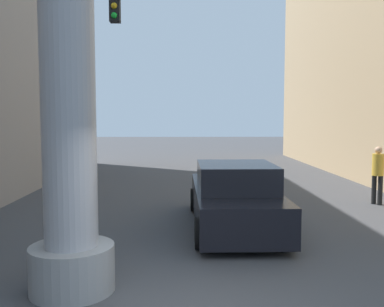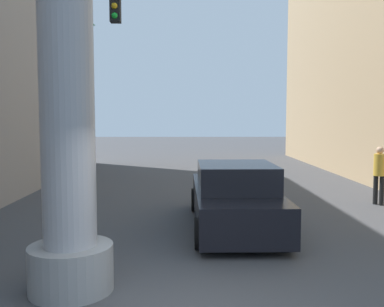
% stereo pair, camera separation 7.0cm
% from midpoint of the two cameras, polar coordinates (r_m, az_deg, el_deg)
% --- Properties ---
extents(ground_plane, '(87.47, 87.47, 0.00)m').
position_cam_midpoint_polar(ground_plane, '(15.19, -0.13, -5.12)').
color(ground_plane, '#424244').
extents(car_lead, '(2.02, 4.98, 1.56)m').
position_cam_midpoint_polar(car_lead, '(10.25, 5.89, -5.97)').
color(car_lead, black).
rests_on(car_lead, ground).
extents(palm_tree_far_left, '(2.35, 2.44, 7.85)m').
position_cam_midpoint_polar(palm_tree_far_left, '(22.91, -15.80, 10.39)').
color(palm_tree_far_left, brown).
rests_on(palm_tree_far_left, ground).
extents(pedestrian_mid_right, '(0.47, 0.47, 1.76)m').
position_cam_midpoint_polar(pedestrian_mid_right, '(13.99, 23.83, -2.13)').
color(pedestrian_mid_right, black).
rests_on(pedestrian_mid_right, ground).
extents(pedestrian_far_left, '(0.47, 0.47, 1.75)m').
position_cam_midpoint_polar(pedestrian_far_left, '(19.79, -16.17, -0.00)').
color(pedestrian_far_left, gray).
rests_on(pedestrian_far_left, ground).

